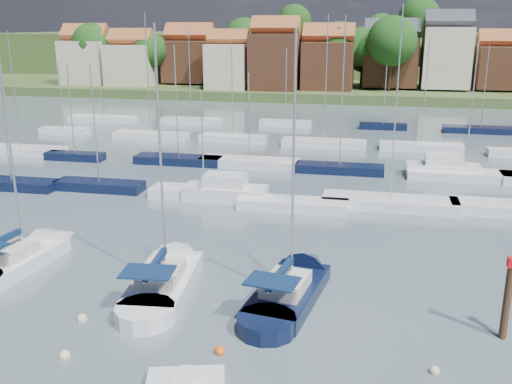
# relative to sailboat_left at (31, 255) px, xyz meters

# --- Properties ---
(ground) EXTENTS (260.00, 260.00, 0.00)m
(ground) POSITION_rel_sailboat_left_xyz_m (14.02, 34.92, -0.36)
(ground) COLOR #4B5E66
(ground) RESTS_ON ground
(sailboat_left) EXTENTS (3.77, 10.70, 14.30)m
(sailboat_left) POSITION_rel_sailboat_left_xyz_m (0.00, 0.00, 0.00)
(sailboat_left) COLOR silver
(sailboat_left) RESTS_ON ground
(sailboat_centre) EXTENTS (4.19, 11.74, 15.62)m
(sailboat_centre) POSITION_rel_sailboat_left_xyz_m (9.54, -0.86, -0.01)
(sailboat_centre) COLOR silver
(sailboat_centre) RESTS_ON ground
(sailboat_navy) EXTENTS (4.57, 11.41, 15.40)m
(sailboat_navy) POSITION_rel_sailboat_left_xyz_m (16.88, -0.88, -0.00)
(sailboat_navy) COLOR black
(sailboat_navy) RESTS_ON ground
(tender) EXTENTS (3.42, 2.23, 0.68)m
(tender) POSITION_rel_sailboat_left_xyz_m (13.76, -10.57, -0.10)
(tender) COLOR silver
(tender) RESTS_ON ground
(timber_piling) EXTENTS (0.40, 0.40, 6.32)m
(timber_piling) POSITION_rel_sailboat_left_xyz_m (27.19, -3.83, 0.69)
(timber_piling) COLOR #4C331E
(timber_piling) RESTS_ON ground
(buoy_b) EXTENTS (0.52, 0.52, 0.52)m
(buoy_b) POSITION_rel_sailboat_left_xyz_m (7.78, -9.61, -0.36)
(buoy_b) COLOR beige
(buoy_b) RESTS_ON ground
(buoy_c) EXTENTS (0.53, 0.53, 0.53)m
(buoy_c) POSITION_rel_sailboat_left_xyz_m (6.89, -6.40, -0.36)
(buoy_c) COLOR beige
(buoy_c) RESTS_ON ground
(buoy_d) EXTENTS (0.51, 0.51, 0.51)m
(buoy_d) POSITION_rel_sailboat_left_xyz_m (14.43, -7.83, -0.36)
(buoy_d) COLOR #D85914
(buoy_d) RESTS_ON ground
(buoy_e) EXTENTS (0.54, 0.54, 0.54)m
(buoy_e) POSITION_rel_sailboat_left_xyz_m (16.29, 0.60, -0.36)
(buoy_e) COLOR #D85914
(buoy_e) RESTS_ON ground
(buoy_f) EXTENTS (0.45, 0.45, 0.45)m
(buoy_f) POSITION_rel_sailboat_left_xyz_m (23.80, -7.45, -0.36)
(buoy_f) COLOR beige
(buoy_f) RESTS_ON ground
(marina_field) EXTENTS (79.62, 41.41, 15.93)m
(marina_field) POSITION_rel_sailboat_left_xyz_m (15.92, 30.07, 0.07)
(marina_field) COLOR silver
(marina_field) RESTS_ON ground
(far_shore_town) EXTENTS (212.46, 90.00, 22.27)m
(far_shore_town) POSITION_rel_sailboat_left_xyz_m (16.25, 127.59, 4.25)
(far_shore_town) COLOR #485B2D
(far_shore_town) RESTS_ON ground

